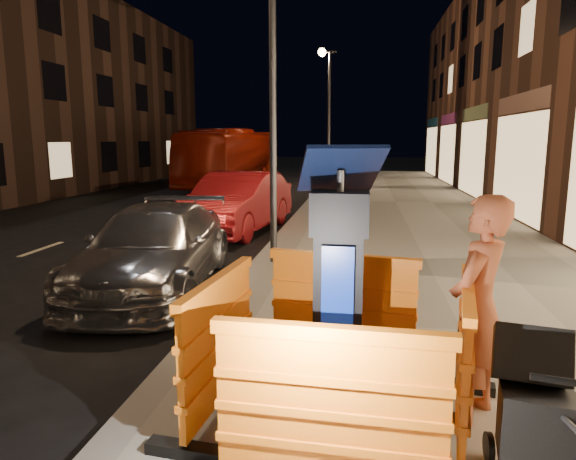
# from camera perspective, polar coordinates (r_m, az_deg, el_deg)

# --- Properties ---
(ground_plane) EXTENTS (120.00, 120.00, 0.00)m
(ground_plane) POSITION_cam_1_polar(r_m,az_deg,el_deg) (6.63, -8.25, -10.76)
(ground_plane) COLOR black
(ground_plane) RESTS_ON ground
(sidewalk) EXTENTS (6.00, 60.00, 0.15)m
(sidewalk) POSITION_cam_1_polar(r_m,az_deg,el_deg) (6.47, 18.71, -11.04)
(sidewalk) COLOR gray
(sidewalk) RESTS_ON ground
(kerb) EXTENTS (0.30, 60.00, 0.15)m
(kerb) POSITION_cam_1_polar(r_m,az_deg,el_deg) (6.60, -8.26, -10.15)
(kerb) COLOR slate
(kerb) RESTS_ON ground
(parking_kiosk) EXTENTS (0.73, 0.73, 2.03)m
(parking_kiosk) POSITION_cam_1_polar(r_m,az_deg,el_deg) (3.96, 5.62, -7.33)
(parking_kiosk) COLOR black
(parking_kiosk) RESTS_ON sidewalk
(barrier_front) EXTENTS (1.49, 0.68, 1.13)m
(barrier_front) POSITION_cam_1_polar(r_m,az_deg,el_deg) (3.27, 4.66, -19.91)
(barrier_front) COLOR orange
(barrier_front) RESTS_ON sidewalk
(barrier_back) EXTENTS (1.54, 0.87, 1.13)m
(barrier_back) POSITION_cam_1_polar(r_m,az_deg,el_deg) (5.01, 6.03, -8.99)
(barrier_back) COLOR orange
(barrier_back) RESTS_ON sidewalk
(barrier_kerbside) EXTENTS (0.75, 1.51, 1.13)m
(barrier_kerbside) POSITION_cam_1_polar(r_m,az_deg,el_deg) (4.26, -7.68, -12.53)
(barrier_kerbside) COLOR orange
(barrier_kerbside) RESTS_ON sidewalk
(barrier_bldgside) EXTENTS (0.85, 1.54, 1.13)m
(barrier_bldgside) POSITION_cam_1_polar(r_m,az_deg,el_deg) (4.19, 18.96, -13.40)
(barrier_bldgside) COLOR orange
(barrier_bldgside) RESTS_ON sidewalk
(car_silver) EXTENTS (2.23, 4.61, 1.29)m
(car_silver) POSITION_cam_1_polar(r_m,az_deg,el_deg) (8.47, -14.41, -6.31)
(car_silver) COLOR #A5A5A9
(car_silver) RESTS_ON ground
(car_red) EXTENTS (2.19, 4.76, 1.51)m
(car_red) POSITION_cam_1_polar(r_m,az_deg,el_deg) (13.12, -5.60, -0.23)
(car_red) COLOR maroon
(car_red) RESTS_ON ground
(bus_doubledecker) EXTENTS (2.80, 10.11, 2.79)m
(bus_doubledecker) POSITION_cam_1_polar(r_m,az_deg,el_deg) (25.61, -6.10, 4.82)
(bus_doubledecker) COLOR maroon
(bus_doubledecker) RESTS_ON ground
(man) EXTENTS (0.71, 0.78, 1.79)m
(man) POSITION_cam_1_polar(r_m,az_deg,el_deg) (4.29, 20.33, -8.23)
(man) COLOR brown
(man) RESTS_ON sidewalk
(stroller) EXTENTS (0.69, 0.91, 1.01)m
(stroller) POSITION_cam_1_polar(r_m,az_deg,el_deg) (3.69, 26.17, -18.32)
(stroller) COLOR black
(stroller) RESTS_ON sidewalk
(street_lamp_mid) EXTENTS (0.12, 0.12, 6.00)m
(street_lamp_mid) POSITION_cam_1_polar(r_m,az_deg,el_deg) (9.10, -1.70, 15.17)
(street_lamp_mid) COLOR #3F3F44
(street_lamp_mid) RESTS_ON sidewalk
(street_lamp_far) EXTENTS (0.12, 0.12, 6.00)m
(street_lamp_far) POSITION_cam_1_polar(r_m,az_deg,el_deg) (23.99, 4.57, 12.02)
(street_lamp_far) COLOR #3F3F44
(street_lamp_far) RESTS_ON sidewalk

